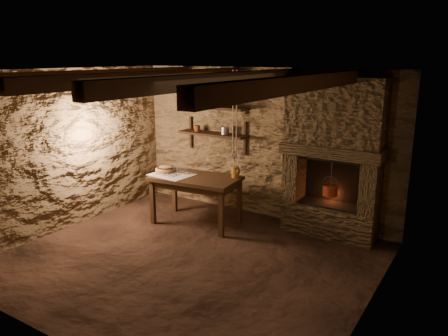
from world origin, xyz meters
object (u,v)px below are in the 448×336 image
Objects in this scene: work_table at (196,198)px; red_pot at (330,190)px; wooden_bowl at (166,169)px; iron_stockpot at (222,100)px; stoneware_jug at (235,167)px.

work_table is 2.05m from red_pot.
work_table is at bearing 2.11° from wooden_bowl.
red_pot is (1.93, -0.12, -1.16)m from iron_stockpot.
wooden_bowl is 0.62× the size of red_pot.
wooden_bowl is 1.26× the size of iron_stockpot.
stoneware_jug is at bearing 15.05° from wooden_bowl.
stoneware_jug is at bearing -40.58° from iron_stockpot.
work_table is at bearing -170.35° from stoneware_jug.
iron_stockpot is at bearing 176.44° from red_pot.
wooden_bowl is at bearing 177.43° from stoneware_jug.
work_table is at bearing -161.99° from red_pot.
work_table is 2.61× the size of red_pot.
red_pot is at bearing 14.49° from wooden_bowl.
iron_stockpot reaches higher than wooden_bowl.
red_pot reaches higher than wooden_bowl.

